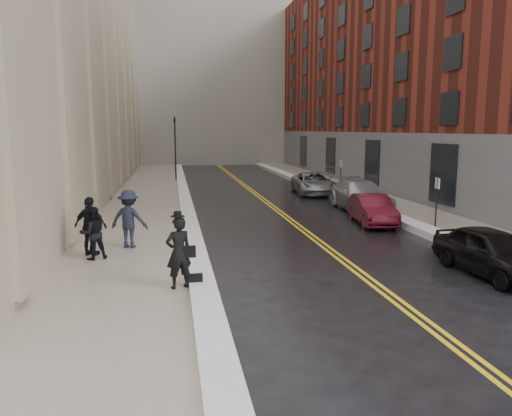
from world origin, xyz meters
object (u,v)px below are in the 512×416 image
object	(u,v)px
car_silver_near	(360,195)
pedestrian_c	(91,226)
car_silver_far	(314,183)
car_maroon	(372,210)
pedestrian_a	(93,233)
pedestrian_b	(129,219)
pedestrian_main	(179,253)
car_black	(492,252)

from	to	relation	value
car_silver_near	pedestrian_c	bearing A→B (deg)	-144.76
car_silver_far	pedestrian_c	distance (m)	18.94
car_maroon	car_silver_near	bearing A→B (deg)	83.59
car_silver_far	pedestrian_a	distance (m)	19.27
pedestrian_b	pedestrian_c	world-z (taller)	pedestrian_b
pedestrian_a	pedestrian_c	world-z (taller)	pedestrian_c
pedestrian_c	car_silver_far	bearing A→B (deg)	-106.18
car_silver_far	pedestrian_main	xyz separation A→B (m)	(-9.00, -18.75, 0.37)
car_maroon	car_silver_near	size ratio (longest dim) A/B	0.73
car_silver_far	pedestrian_a	world-z (taller)	pedestrian_a
car_maroon	car_silver_near	xyz separation A→B (m)	(0.93, 3.87, 0.13)
pedestrian_main	pedestrian_c	distance (m)	4.77
car_maroon	pedestrian_b	bearing A→B (deg)	-154.71
pedestrian_main	pedestrian_a	size ratio (longest dim) A/B	1.12
pedestrian_a	pedestrian_b	xyz separation A→B (m)	(0.99, 1.46, 0.17)
car_silver_near	pedestrian_c	xyz separation A→B (m)	(-12.35, -8.19, 0.32)
car_black	pedestrian_a	bearing A→B (deg)	160.95
car_maroon	pedestrian_a	distance (m)	12.28
pedestrian_main	pedestrian_c	size ratio (longest dim) A/B	0.98
car_black	pedestrian_a	xyz separation A→B (m)	(-11.58, 3.22, 0.29)
car_black	pedestrian_b	distance (m)	11.59
car_black	car_silver_far	bearing A→B (deg)	86.40
car_silver_far	pedestrian_c	world-z (taller)	pedestrian_c
car_maroon	pedestrian_a	size ratio (longest dim) A/B	2.39
car_maroon	car_black	bearing A→B (deg)	-80.84
car_black	pedestrian_c	size ratio (longest dim) A/B	2.14
car_maroon	car_silver_far	bearing A→B (deg)	95.27
car_maroon	car_silver_near	distance (m)	3.98
pedestrian_a	pedestrian_c	bearing A→B (deg)	-96.86
car_silver_near	car_silver_far	size ratio (longest dim) A/B	1.06
car_maroon	pedestrian_a	world-z (taller)	pedestrian_a
car_black	car_maroon	xyz separation A→B (m)	(-0.30, 8.07, -0.04)
pedestrian_c	pedestrian_b	bearing A→B (deg)	-118.68
pedestrian_b	pedestrian_c	bearing A→B (deg)	57.15
car_silver_far	car_silver_near	bearing A→B (deg)	-79.99
car_maroon	pedestrian_a	bearing A→B (deg)	-149.68
pedestrian_main	pedestrian_c	xyz separation A→B (m)	(-2.75, 3.90, 0.02)
pedestrian_main	car_silver_near	bearing A→B (deg)	-149.19
car_silver_far	pedestrian_main	world-z (taller)	pedestrian_main
car_black	pedestrian_c	xyz separation A→B (m)	(-11.73, 3.75, 0.41)
pedestrian_a	car_silver_near	bearing A→B (deg)	-166.56
pedestrian_a	pedestrian_b	distance (m)	1.77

